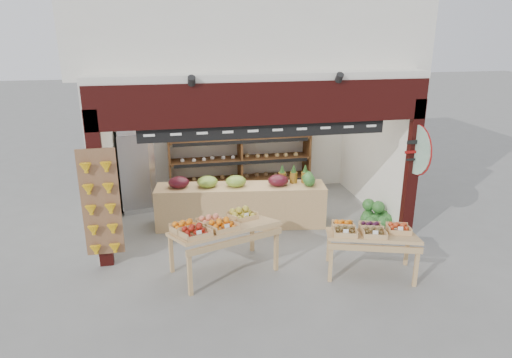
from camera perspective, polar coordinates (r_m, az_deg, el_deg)
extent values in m
plane|color=slate|center=(9.30, -0.26, -5.89)|extent=(60.00, 60.00, 0.00)
cube|color=white|center=(10.98, -2.59, 6.15)|extent=(5.76, 0.18, 3.00)
cube|color=white|center=(9.29, -18.19, 2.97)|extent=(0.18, 3.38, 3.00)
cube|color=white|center=(10.22, 14.64, 4.65)|extent=(0.18, 3.38, 3.00)
cube|color=white|center=(9.10, -1.03, 13.58)|extent=(5.76, 3.38, 0.12)
cube|color=white|center=(10.16, -2.27, 20.50)|extent=(6.36, 4.60, 2.40)
cube|color=black|center=(7.54, 1.28, 9.44)|extent=(5.70, 0.14, 0.70)
cube|color=black|center=(7.76, -19.02, -1.41)|extent=(0.22, 0.14, 2.65)
cube|color=black|center=(8.85, 18.88, 0.98)|extent=(0.22, 0.14, 2.65)
cube|color=black|center=(7.65, 1.21, 6.15)|extent=(4.20, 0.05, 0.26)
cylinder|color=white|center=(7.69, 1.84, 8.11)|extent=(0.34, 0.05, 0.34)
cube|color=brown|center=(7.74, -18.82, -2.85)|extent=(0.60, 0.04, 1.80)
cylinder|color=#A8D3B6|center=(8.66, 19.46, 3.48)|extent=(0.04, 0.90, 0.90)
cylinder|color=maroon|center=(8.64, 19.54, 3.44)|extent=(0.01, 0.92, 0.92)
cube|color=brown|center=(10.66, -10.75, 2.01)|extent=(0.05, 0.55, 1.75)
cube|color=brown|center=(10.79, -1.99, 2.53)|extent=(0.05, 0.55, 1.75)
cube|color=brown|center=(11.17, 6.37, 2.97)|extent=(0.05, 0.55, 1.75)
cube|color=brown|center=(10.93, -1.96, 0.04)|extent=(3.29, 0.55, 0.04)
cube|color=brown|center=(10.79, -1.99, 2.53)|extent=(3.29, 0.55, 0.04)
cube|color=brown|center=(10.67, -2.02, 5.08)|extent=(3.29, 0.55, 0.04)
cube|color=brown|center=(10.58, -2.05, 7.11)|extent=(3.29, 0.55, 0.04)
cone|color=brown|center=(10.43, -9.26, 7.49)|extent=(0.32, 0.32, 0.28)
cone|color=brown|center=(10.46, -6.36, 7.65)|extent=(0.32, 0.32, 0.28)
cone|color=brown|center=(10.52, -3.48, 7.79)|extent=(0.32, 0.32, 0.28)
cone|color=brown|center=(10.60, -0.64, 7.91)|extent=(0.32, 0.32, 0.28)
cone|color=brown|center=(10.71, 2.16, 8.00)|extent=(0.32, 0.32, 0.28)
cone|color=brown|center=(10.85, 4.89, 8.08)|extent=(0.32, 0.32, 0.28)
cube|color=silver|center=(10.22, -14.81, 1.29)|extent=(0.84, 0.84, 1.85)
cube|color=silver|center=(9.57, -10.71, -4.21)|extent=(0.48, 0.38, 0.39)
cube|color=silver|center=(9.44, -10.54, -2.16)|extent=(0.44, 0.36, 0.33)
cube|color=#16541F|center=(9.54, -7.35, -4.32)|extent=(0.46, 0.36, 0.33)
cube|color=silver|center=(9.91, -7.68, -3.51)|extent=(0.41, 0.33, 0.31)
cube|color=tan|center=(9.19, -1.90, -3.34)|extent=(3.42, 1.11, 0.84)
ellipsoid|color=#59141E|center=(9.07, -9.63, -0.41)|extent=(0.41, 0.37, 0.22)
ellipsoid|color=#8CB23F|center=(9.02, -6.09, -0.35)|extent=(0.41, 0.37, 0.22)
ellipsoid|color=#8CB23F|center=(9.01, -2.53, -0.28)|extent=(0.41, 0.37, 0.22)
ellipsoid|color=#59141E|center=(9.06, 2.79, -0.18)|extent=(0.41, 0.37, 0.22)
cylinder|color=olive|center=(9.20, 3.28, 0.17)|extent=(0.15, 0.15, 0.22)
cylinder|color=olive|center=(9.23, 4.72, 0.19)|extent=(0.15, 0.15, 0.22)
cylinder|color=olive|center=(9.27, 6.15, 0.22)|extent=(0.15, 0.15, 0.22)
cube|color=tan|center=(7.36, -4.11, -6.18)|extent=(1.84, 1.38, 0.24)
cube|color=tan|center=(6.97, -8.26, -11.86)|extent=(0.08, 0.08, 0.67)
cube|color=tan|center=(7.57, 2.53, -9.07)|extent=(0.08, 0.08, 0.67)
cube|color=tan|center=(7.63, -10.55, -9.15)|extent=(0.08, 0.08, 0.67)
cube|color=tan|center=(8.18, -0.49, -6.85)|extent=(0.08, 0.08, 0.67)
cube|color=tan|center=(7.56, 14.28, -6.88)|extent=(1.59, 1.18, 0.21)
cube|color=tan|center=(7.37, 9.29, -10.59)|extent=(0.08, 0.08, 0.57)
cube|color=tan|center=(7.56, 19.35, -10.66)|extent=(0.08, 0.08, 0.57)
cube|color=tan|center=(7.97, 9.07, -8.23)|extent=(0.08, 0.08, 0.57)
cube|color=tan|center=(8.15, 18.33, -8.37)|extent=(0.08, 0.08, 0.57)
sphere|color=#17471B|center=(9.51, 14.53, -5.10)|extent=(0.26, 0.26, 0.26)
sphere|color=#17471B|center=(9.63, 16.03, -4.93)|extent=(0.26, 0.26, 0.26)
sphere|color=#17471B|center=(9.74, 13.84, -4.47)|extent=(0.26, 0.26, 0.26)
sphere|color=#17471B|center=(9.85, 15.31, -4.31)|extent=(0.26, 0.26, 0.26)
sphere|color=#17471B|center=(9.59, 15.04, -3.41)|extent=(0.26, 0.26, 0.26)
sphere|color=#17471B|center=(9.49, 15.53, -5.23)|extent=(0.26, 0.26, 0.26)
sphere|color=#17471B|center=(9.58, 13.68, -4.83)|extent=(0.26, 0.26, 0.26)
sphere|color=#17471B|center=(9.66, 13.90, -3.15)|extent=(0.26, 0.26, 0.26)
sphere|color=#17471B|center=(9.78, 15.84, -4.53)|extent=(0.26, 0.26, 0.26)
sphere|color=#17471B|center=(9.40, 14.11, -5.34)|extent=(0.26, 0.26, 0.26)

